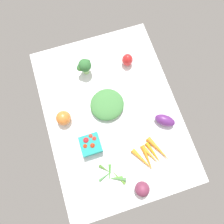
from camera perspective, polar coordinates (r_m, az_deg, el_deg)
tablecloth at (r=121.82cm, az=0.00°, el=-0.37°), size 104.00×76.00×2.00cm
broccoli_head at (r=124.61cm, az=-7.62°, el=12.35°), size 7.65×8.86×11.85cm
okra_pile at (r=116.00cm, az=0.21°, el=-17.03°), size 14.07×14.36×2.00cm
leafy_greens_clump at (r=119.42cm, az=-1.36°, el=2.08°), size 22.73×23.20×5.51cm
bell_pepper_red at (r=129.43cm, az=4.24°, el=14.09°), size 8.96×8.96×8.38cm
berry_basket at (r=114.55cm, az=-5.89°, el=-8.82°), size 10.71×10.71×7.46cm
heirloom_tomato_orange at (r=118.96cm, az=-13.18°, el=-1.62°), size 8.30×8.30×8.30cm
eggplant at (r=120.33cm, az=14.31°, el=-2.24°), size 11.97×12.86×6.18cm
carrot_bunch at (r=117.67cm, az=10.72°, el=-11.45°), size 18.69×20.29×2.91cm
red_onion_center at (r=114.43cm, az=8.29°, el=-20.20°), size 7.73×7.73×7.73cm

